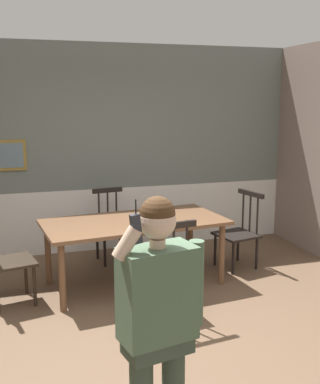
# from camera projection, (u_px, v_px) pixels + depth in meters

# --- Properties ---
(ground_plane) EXTENTS (6.64, 6.64, 0.00)m
(ground_plane) POSITION_uv_depth(u_px,v_px,m) (161.00, 354.00, 3.99)
(ground_plane) COLOR brown
(room_back_partition) EXTENTS (5.72, 0.17, 2.88)m
(room_back_partition) POSITION_uv_depth(u_px,v_px,m) (98.00, 153.00, 6.56)
(room_back_partition) COLOR slate
(room_back_partition) RESTS_ON ground_plane
(dining_table) EXTENTS (2.16, 1.23, 0.77)m
(dining_table) POSITION_uv_depth(u_px,v_px,m) (134.00, 227.00, 5.38)
(dining_table) COLOR brown
(dining_table) RESTS_ON ground_plane
(chair_near_window) EXTENTS (0.56, 0.56, 0.98)m
(chair_near_window) POSITION_uv_depth(u_px,v_px,m) (239.00, 232.00, 5.98)
(chair_near_window) COLOR black
(chair_near_window) RESTS_ON ground_plane
(chair_by_doorway) EXTENTS (0.56, 0.56, 0.95)m
(chair_by_doorway) POSITION_uv_depth(u_px,v_px,m) (7.00, 261.00, 4.87)
(chair_by_doorway) COLOR #2D2319
(chair_by_doorway) RESTS_ON ground_plane
(chair_at_table_head) EXTENTS (0.46, 0.46, 0.96)m
(chair_at_table_head) POSITION_uv_depth(u_px,v_px,m) (112.00, 227.00, 6.23)
(chair_at_table_head) COLOR black
(chair_at_table_head) RESTS_ON ground_plane
(chair_opposite_corner) EXTENTS (0.52, 0.52, 1.00)m
(chair_opposite_corner) POSITION_uv_depth(u_px,v_px,m) (166.00, 270.00, 4.62)
(chair_opposite_corner) COLOR black
(chair_opposite_corner) RESTS_ON ground_plane
(person_figure) EXTENTS (0.57, 0.32, 1.62)m
(person_figure) POSITION_uv_depth(u_px,v_px,m) (159.00, 314.00, 2.68)
(person_figure) COLOR #3A493A
(person_figure) RESTS_ON ground_plane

